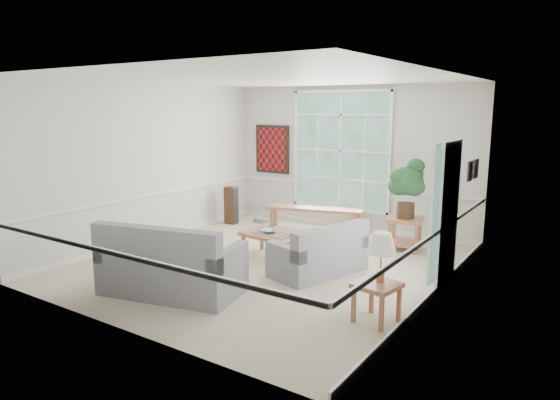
% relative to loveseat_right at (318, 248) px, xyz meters
% --- Properties ---
extents(floor, '(5.50, 6.00, 0.01)m').
position_rel_loveseat_right_xyz_m(floor, '(-0.93, -0.02, -0.41)').
color(floor, '#BAB298').
rests_on(floor, ground).
extents(ceiling, '(5.50, 6.00, 0.02)m').
position_rel_loveseat_right_xyz_m(ceiling, '(-0.93, -0.02, 2.60)').
color(ceiling, white).
rests_on(ceiling, ground).
extents(wall_back, '(5.50, 0.02, 3.00)m').
position_rel_loveseat_right_xyz_m(wall_back, '(-0.93, 2.98, 1.10)').
color(wall_back, silver).
rests_on(wall_back, ground).
extents(wall_front, '(5.50, 0.02, 3.00)m').
position_rel_loveseat_right_xyz_m(wall_front, '(-0.93, -3.02, 1.10)').
color(wall_front, silver).
rests_on(wall_front, ground).
extents(wall_left, '(0.02, 6.00, 3.00)m').
position_rel_loveseat_right_xyz_m(wall_left, '(-3.68, -0.02, 1.10)').
color(wall_left, silver).
rests_on(wall_left, ground).
extents(wall_right, '(0.02, 6.00, 3.00)m').
position_rel_loveseat_right_xyz_m(wall_right, '(1.82, -0.02, 1.10)').
color(wall_right, silver).
rests_on(wall_right, ground).
extents(window_back, '(2.30, 0.08, 2.40)m').
position_rel_loveseat_right_xyz_m(window_back, '(-1.13, 2.94, 1.25)').
color(window_back, white).
rests_on(window_back, wall_back).
extents(entry_door, '(0.08, 0.90, 2.10)m').
position_rel_loveseat_right_xyz_m(entry_door, '(1.78, 0.58, 0.65)').
color(entry_door, white).
rests_on(entry_door, floor).
extents(door_sidelight, '(0.08, 0.26, 1.90)m').
position_rel_loveseat_right_xyz_m(door_sidelight, '(1.78, -0.05, 0.75)').
color(door_sidelight, white).
rests_on(door_sidelight, wall_right).
extents(wall_art, '(0.90, 0.06, 1.10)m').
position_rel_loveseat_right_xyz_m(wall_art, '(-2.88, 2.93, 1.20)').
color(wall_art, maroon).
rests_on(wall_art, wall_back).
extents(wall_frame_near, '(0.04, 0.26, 0.32)m').
position_rel_loveseat_right_xyz_m(wall_frame_near, '(1.78, 1.73, 1.15)').
color(wall_frame_near, black).
rests_on(wall_frame_near, wall_right).
extents(wall_frame_far, '(0.04, 0.26, 0.32)m').
position_rel_loveseat_right_xyz_m(wall_frame_far, '(1.78, 2.13, 1.15)').
color(wall_frame_far, black).
rests_on(wall_frame_far, wall_right).
extents(loveseat_right, '(1.17, 1.65, 0.81)m').
position_rel_loveseat_right_xyz_m(loveseat_right, '(0.00, 0.00, 0.00)').
color(loveseat_right, gray).
rests_on(loveseat_right, floor).
extents(loveseat_front, '(2.06, 1.39, 1.02)m').
position_rel_loveseat_right_xyz_m(loveseat_front, '(-1.29, -1.84, 0.11)').
color(loveseat_front, gray).
rests_on(loveseat_front, floor).
extents(coffee_table, '(1.19, 0.76, 0.42)m').
position_rel_loveseat_right_xyz_m(coffee_table, '(-1.05, 0.29, -0.20)').
color(coffee_table, '#9D5D3F').
rests_on(coffee_table, floor).
extents(pewter_bowl, '(0.42, 0.42, 0.08)m').
position_rel_loveseat_right_xyz_m(pewter_bowl, '(-1.13, 0.32, 0.05)').
color(pewter_bowl, gray).
rests_on(pewter_bowl, coffee_table).
extents(window_bench, '(2.06, 0.94, 0.47)m').
position_rel_loveseat_right_xyz_m(window_bench, '(-1.43, 2.39, -0.17)').
color(window_bench, '#9D5D3F').
rests_on(window_bench, floor).
extents(end_table, '(0.70, 0.70, 0.59)m').
position_rel_loveseat_right_xyz_m(end_table, '(0.66, 2.02, -0.11)').
color(end_table, '#9D5D3F').
rests_on(end_table, floor).
extents(houseplant, '(0.64, 0.64, 1.09)m').
position_rel_loveseat_right_xyz_m(houseplant, '(0.66, 2.01, 0.74)').
color(houseplant, '#1F4F28').
rests_on(houseplant, end_table).
extents(side_table, '(0.56, 0.56, 0.49)m').
position_rel_loveseat_right_xyz_m(side_table, '(1.47, -1.18, -0.16)').
color(side_table, '#9D5D3F').
rests_on(side_table, floor).
extents(table_lamp, '(0.48, 0.48, 0.60)m').
position_rel_loveseat_right_xyz_m(table_lamp, '(1.48, -1.12, 0.39)').
color(table_lamp, silver).
rests_on(table_lamp, side_table).
extents(pet_bed, '(0.53, 0.53, 0.12)m').
position_rel_loveseat_right_xyz_m(pet_bed, '(-2.77, 2.42, -0.34)').
color(pet_bed, gray).
rests_on(pet_bed, floor).
extents(floor_speaker, '(0.27, 0.22, 0.83)m').
position_rel_loveseat_right_xyz_m(floor_speaker, '(-3.27, 1.89, 0.01)').
color(floor_speaker, '#362213').
rests_on(floor_speaker, floor).
extents(cat, '(0.37, 0.34, 0.14)m').
position_rel_loveseat_right_xyz_m(cat, '(0.07, 0.53, 0.08)').
color(cat, black).
rests_on(cat, loveseat_right).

